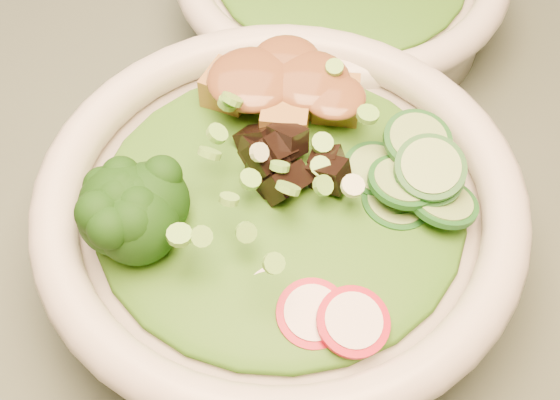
# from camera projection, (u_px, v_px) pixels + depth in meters

# --- Properties ---
(dining_table) EXTENTS (1.20, 0.80, 0.75)m
(dining_table) POSITION_uv_depth(u_px,v_px,m) (486.00, 392.00, 0.60)
(dining_table) COLOR black
(dining_table) RESTS_ON ground
(salad_bowl) EXTENTS (0.31, 0.31, 0.08)m
(salad_bowl) POSITION_uv_depth(u_px,v_px,m) (280.00, 220.00, 0.50)
(salad_bowl) COLOR silver
(salad_bowl) RESTS_ON dining_table
(lettuce_bed) EXTENTS (0.23, 0.23, 0.03)m
(lettuce_bed) POSITION_uv_depth(u_px,v_px,m) (280.00, 199.00, 0.48)
(lettuce_bed) COLOR #245F14
(lettuce_bed) RESTS_ON salad_bowl
(broccoli_florets) EXTENTS (0.11, 0.11, 0.05)m
(broccoli_florets) POSITION_uv_depth(u_px,v_px,m) (161.00, 189.00, 0.46)
(broccoli_florets) COLOR black
(broccoli_florets) RESTS_ON salad_bowl
(radish_slices) EXTENTS (0.13, 0.09, 0.02)m
(radish_slices) POSITION_uv_depth(u_px,v_px,m) (294.00, 302.00, 0.43)
(radish_slices) COLOR #AC0D23
(radish_slices) RESTS_ON salad_bowl
(cucumber_slices) EXTENTS (0.10, 0.10, 0.04)m
(cucumber_slices) POSITION_uv_depth(u_px,v_px,m) (402.00, 181.00, 0.47)
(cucumber_slices) COLOR #96C36C
(cucumber_slices) RESTS_ON salad_bowl
(mushroom_heap) EXTENTS (0.10, 0.10, 0.05)m
(mushroom_heap) POSITION_uv_depth(u_px,v_px,m) (279.00, 165.00, 0.48)
(mushroom_heap) COLOR black
(mushroom_heap) RESTS_ON salad_bowl
(tofu_cubes) EXTENTS (0.12, 0.10, 0.04)m
(tofu_cubes) POSITION_uv_depth(u_px,v_px,m) (276.00, 99.00, 0.51)
(tofu_cubes) COLOR #A38036
(tofu_cubes) RESTS_ON salad_bowl
(peanut_sauce) EXTENTS (0.08, 0.06, 0.02)m
(peanut_sauce) POSITION_uv_depth(u_px,v_px,m) (276.00, 83.00, 0.50)
(peanut_sauce) COLOR brown
(peanut_sauce) RESTS_ON tofu_cubes
(scallion_garnish) EXTENTS (0.22, 0.22, 0.03)m
(scallion_garnish) POSITION_uv_depth(u_px,v_px,m) (280.00, 171.00, 0.46)
(scallion_garnish) COLOR #73C144
(scallion_garnish) RESTS_ON salad_bowl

